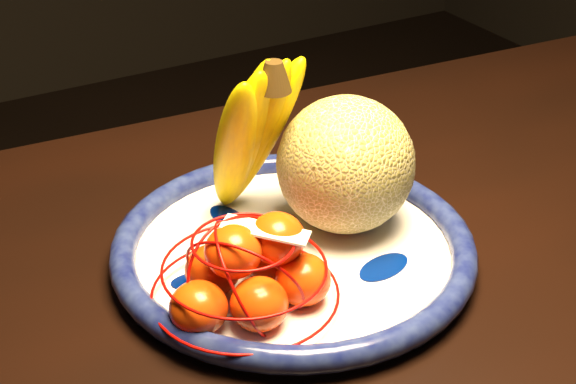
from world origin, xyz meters
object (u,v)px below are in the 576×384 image
dining_table (446,374)px  cantaloupe (346,164)px  fruit_bowl (293,249)px  banana_bunch (247,131)px  mandarin_bag (249,274)px

dining_table → cantaloupe: bearing=104.4°
fruit_bowl → banana_bunch: 0.12m
fruit_bowl → banana_bunch: bearing=95.5°
dining_table → mandarin_bag: (-0.16, 0.07, 0.13)m
cantaloupe → dining_table: bearing=-79.4°
banana_bunch → mandarin_bag: bearing=-136.9°
banana_bunch → mandarin_bag: (-0.06, -0.12, -0.06)m
dining_table → mandarin_bag: 0.22m
dining_table → mandarin_bag: bearing=159.7°
fruit_bowl → banana_bunch: banana_bunch is taller
cantaloupe → mandarin_bag: size_ratio=0.68×
dining_table → banana_bunch: banana_bunch is taller
fruit_bowl → mandarin_bag: mandarin_bag is taller
dining_table → mandarin_bag: size_ratio=8.36×
dining_table → banana_bunch: (-0.10, 0.20, 0.19)m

